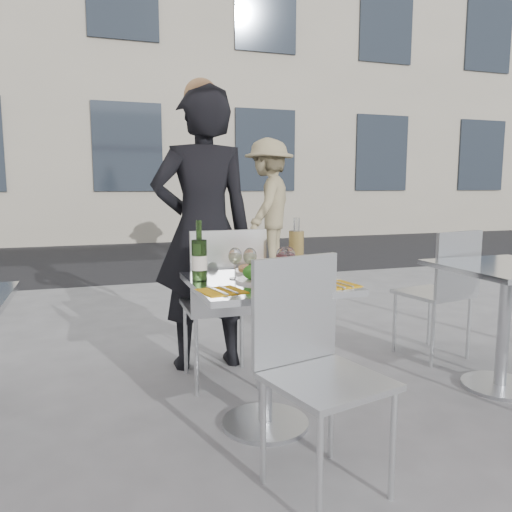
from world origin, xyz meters
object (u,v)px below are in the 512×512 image
object	(u,v)px
chair_far	(224,295)
pizza_near	(287,282)
carafe	(296,250)
napkin_right	(336,284)
side_chair_rfar	(444,284)
napkin_left	(221,291)
chair_near	(312,352)
sugar_shaker	(304,266)
wineglass_white_a	(235,257)
wine_bottle	(199,258)
side_table_right	(506,300)
pedestrian_b	(269,206)
wineglass_white_b	(250,257)
pizza_far	(266,269)
salad_plate	(258,274)
wineglass_red_b	(288,256)
wineglass_red_a	(283,257)
woman_diner	(203,231)
main_table	(266,322)

from	to	relation	value
chair_far	pizza_near	bearing A→B (deg)	102.69
chair_far	carafe	xyz separation A→B (m)	(0.31, -0.36, 0.30)
chair_far	napkin_right	size ratio (longest dim) A/B	4.78
side_chair_rfar	napkin_left	bearing A→B (deg)	12.08
chair_near	side_chair_rfar	size ratio (longest dim) A/B	1.01
sugar_shaker	wineglass_white_a	distance (m)	0.36
wine_bottle	sugar_shaker	size ratio (longest dim) A/B	2.76
side_table_right	wineglass_white_a	distance (m)	1.66
chair_far	pedestrian_b	size ratio (longest dim) A/B	0.52
chair_near	wineglass_white_b	bearing A→B (deg)	84.89
carafe	wineglass_white_a	distance (m)	0.38
pizza_far	salad_plate	size ratio (longest dim) A/B	1.53
wineglass_white_a	wine_bottle	bearing A→B (deg)	-179.97
wineglass_white_a	wineglass_red_b	bearing A→B (deg)	-11.10
wineglass_red_a	sugar_shaker	bearing A→B (deg)	9.29
carafe	napkin_left	xyz separation A→B (m)	(-0.51, -0.36, -0.11)
chair_near	wineglass_white_b	distance (m)	0.64
woman_diner	carafe	world-z (taller)	woman_diner
wineglass_red_a	napkin_right	world-z (taller)	wineglass_red_a
side_table_right	wineglass_white_a	size ratio (longest dim) A/B	4.76
wineglass_red_b	napkin_left	xyz separation A→B (m)	(-0.40, -0.21, -0.11)
pedestrian_b	napkin_right	bearing A→B (deg)	19.42
side_table_right	woman_diner	xyz separation A→B (m)	(-1.60, 0.95, 0.38)
carafe	wineglass_white_b	size ratio (longest dim) A/B	1.84
chair_far	wineglass_red_a	distance (m)	0.61
wine_bottle	wineglass_white_a	bearing A→B (deg)	0.03
side_chair_rfar	pedestrian_b	world-z (taller)	pedestrian_b
pedestrian_b	pizza_far	size ratio (longest dim) A/B	5.51
side_chair_rfar	woman_diner	world-z (taller)	woman_diner
pedestrian_b	wineglass_white_a	distance (m)	4.54
pedestrian_b	sugar_shaker	size ratio (longest dim) A/B	17.35
pizza_near	side_chair_rfar	bearing A→B (deg)	24.54
chair_near	wineglass_white_a	xyz separation A→B (m)	(-0.15, 0.58, 0.31)
side_table_right	woman_diner	world-z (taller)	woman_diner
chair_far	woman_diner	distance (m)	0.54
pizza_far	wine_bottle	world-z (taller)	wine_bottle
woman_diner	wineglass_white_b	distance (m)	0.90
woman_diner	chair_near	bearing A→B (deg)	95.80
side_table_right	wineglass_red_b	world-z (taller)	wineglass_red_b
pizza_far	sugar_shaker	distance (m)	0.22
main_table	salad_plate	xyz separation A→B (m)	(-0.04, -0.01, 0.25)
wineglass_white_a	wineglass_red_a	bearing A→B (deg)	-13.42
napkin_right	side_chair_rfar	bearing A→B (deg)	23.97
salad_plate	pedestrian_b	bearing A→B (deg)	69.52
pizza_near	chair_near	bearing A→B (deg)	-97.00
wineglass_white_a	side_chair_rfar	bearing A→B (deg)	15.47
pedestrian_b	carafe	bearing A→B (deg)	17.56
sugar_shaker	wineglass_red_a	size ratio (longest dim) A/B	0.68
side_table_right	pizza_near	xyz separation A→B (m)	(-1.43, -0.12, 0.22)
napkin_left	chair_near	bearing A→B (deg)	-58.94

